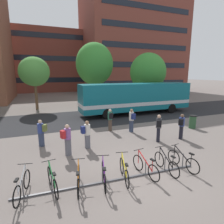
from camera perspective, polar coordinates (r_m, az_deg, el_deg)
ground at (r=8.68m, az=9.66°, el=-17.50°), size 200.00×200.00×0.00m
bus_lane_asphalt at (r=18.06m, az=-8.18°, el=-1.82°), size 80.00×7.20×0.01m
city_bus at (r=19.78m, az=7.71°, el=4.60°), size 12.03×2.62×3.20m
bike_rack at (r=7.86m, az=0.59°, el=-19.91°), size 7.53×0.52×0.70m
parked_bicycle_silver_0 at (r=7.58m, az=-25.99°, el=-19.94°), size 0.60×1.68×0.99m
parked_bicycle_green_1 at (r=7.49m, az=-17.89°, el=-19.65°), size 0.52×1.71×0.99m
parked_bicycle_orange_2 at (r=7.34m, az=-10.33°, el=-19.92°), size 0.58×1.69×0.99m
parked_bicycle_purple_3 at (r=7.51m, az=-2.54°, el=-18.96°), size 0.62×1.68×0.99m
parked_bicycle_yellow_4 at (r=7.78m, az=3.77°, el=-17.79°), size 0.59×1.69×0.99m
parked_bicycle_red_5 at (r=8.19m, az=10.29°, el=-16.36°), size 0.52×1.71×0.99m
parked_bicycle_black_6 at (r=8.66m, az=16.40°, el=-15.03°), size 0.52×1.72×0.99m
parked_bicycle_black_7 at (r=9.13m, az=21.00°, el=-13.90°), size 0.52×1.71×0.99m
commuter_olive_pack_0 at (r=11.58m, az=-20.98°, el=-5.55°), size 0.61×0.52×1.60m
commuter_black_pack_1 at (r=13.67m, az=-0.56°, el=-1.98°), size 0.37×0.54×1.67m
commuter_red_pack_2 at (r=9.87m, az=-13.71°, el=-7.75°), size 0.60×0.48×1.68m
commuter_navy_pack_3 at (r=10.62m, az=-7.82°, el=-6.34°), size 0.56×0.38×1.63m
commuter_black_pack_4 at (r=12.82m, az=20.67°, el=-3.71°), size 0.60×0.55×1.66m
commuter_black_pack_5 at (r=11.86m, az=14.21°, el=-4.30°), size 0.54×0.60×1.74m
commuter_navy_pack_6 at (r=13.47m, az=6.10°, el=-2.13°), size 0.37×0.54×1.72m
trash_bin at (r=15.81m, az=23.62°, el=-2.75°), size 0.55×0.55×1.03m
street_tree_0 at (r=26.60m, az=11.02°, el=12.05°), size 4.93×4.93×7.01m
street_tree_1 at (r=23.46m, az=-22.89°, el=11.35°), size 3.42×3.42×6.10m
street_tree_2 at (r=26.05m, az=-5.40°, el=14.51°), size 5.04×5.04×8.30m
building_right_wing at (r=47.23m, az=6.33°, el=20.28°), size 22.74×13.69×22.46m
building_centre_block at (r=50.95m, az=-18.63°, el=14.36°), size 19.34×13.99×14.03m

